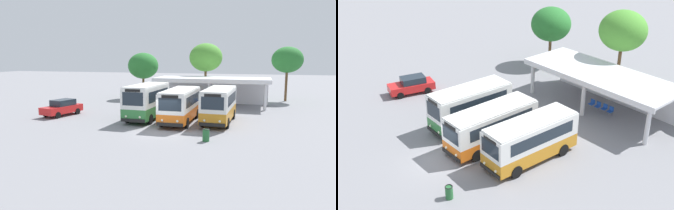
% 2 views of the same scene
% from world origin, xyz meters
% --- Properties ---
extents(ground_plane, '(180.00, 180.00, 0.00)m').
position_xyz_m(ground_plane, '(0.00, 0.00, 0.00)').
color(ground_plane, gray).
extents(city_bus_nearest_orange, '(2.58, 6.88, 3.32)m').
position_xyz_m(city_bus_nearest_orange, '(-2.81, 4.87, 1.83)').
color(city_bus_nearest_orange, black).
rests_on(city_bus_nearest_orange, ground).
extents(city_bus_second_in_row, '(2.44, 7.37, 3.01)m').
position_xyz_m(city_bus_second_in_row, '(0.57, 4.34, 1.68)').
color(city_bus_second_in_row, black).
rests_on(city_bus_second_in_row, ground).
extents(city_bus_middle_cream, '(2.54, 7.23, 3.12)m').
position_xyz_m(city_bus_middle_cream, '(3.96, 5.13, 1.73)').
color(city_bus_middle_cream, black).
rests_on(city_bus_middle_cream, ground).
extents(parked_car_flank, '(2.66, 4.51, 1.62)m').
position_xyz_m(parked_car_flank, '(-11.73, 4.39, 0.83)').
color(parked_car_flank, black).
rests_on(parked_car_flank, ground).
extents(terminal_canopy, '(13.66, 5.30, 3.40)m').
position_xyz_m(terminal_canopy, '(1.86, 15.92, 2.63)').
color(terminal_canopy, silver).
rests_on(terminal_canopy, ground).
extents(waiting_chair_end_by_column, '(0.44, 0.44, 0.86)m').
position_xyz_m(waiting_chair_end_by_column, '(1.54, 14.87, 0.52)').
color(waiting_chair_end_by_column, slate).
rests_on(waiting_chair_end_by_column, ground).
extents(waiting_chair_second_from_end, '(0.44, 0.44, 0.86)m').
position_xyz_m(waiting_chair_second_from_end, '(2.19, 14.86, 0.52)').
color(waiting_chair_second_from_end, slate).
rests_on(waiting_chair_second_from_end, ground).
extents(waiting_chair_middle_seat, '(0.44, 0.44, 0.86)m').
position_xyz_m(waiting_chair_middle_seat, '(2.85, 14.94, 0.52)').
color(waiting_chair_middle_seat, slate).
rests_on(waiting_chair_middle_seat, ground).
extents(waiting_chair_fourth_seat, '(0.44, 0.44, 0.86)m').
position_xyz_m(waiting_chair_fourth_seat, '(3.50, 14.92, 0.52)').
color(waiting_chair_fourth_seat, slate).
rests_on(waiting_chair_fourth_seat, ground).
extents(roadside_tree_behind_canopy, '(4.45, 4.45, 7.70)m').
position_xyz_m(roadside_tree_behind_canopy, '(0.24, 20.16, 5.79)').
color(roadside_tree_behind_canopy, brown).
rests_on(roadside_tree_behind_canopy, ground).
extents(roadside_tree_east_of_canopy, '(4.04, 4.04, 7.23)m').
position_xyz_m(roadside_tree_east_of_canopy, '(10.78, 22.00, 5.49)').
color(roadside_tree_east_of_canopy, brown).
rests_on(roadside_tree_east_of_canopy, ground).
extents(roadside_tree_west_of_canopy, '(4.33, 4.33, 6.47)m').
position_xyz_m(roadside_tree_west_of_canopy, '(-8.71, 19.96, 4.61)').
color(roadside_tree_west_of_canopy, brown).
rests_on(roadside_tree_west_of_canopy, ground).
extents(litter_bin_apron, '(0.49, 0.49, 0.90)m').
position_xyz_m(litter_bin_apron, '(3.90, -1.66, 0.46)').
color(litter_bin_apron, '#266633').
rests_on(litter_bin_apron, ground).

